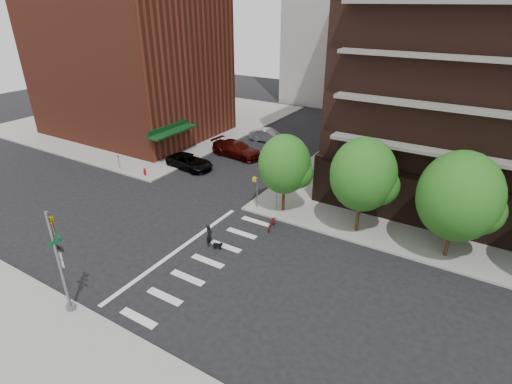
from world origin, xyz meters
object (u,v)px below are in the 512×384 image
Objects in this scene: parked_car_black at (190,162)px; parked_car_maroon at (237,149)px; fire_hydrant at (145,171)px; parked_car_silver at (269,136)px; scooter at (272,223)px; dog_walker at (209,235)px; traffic_signal at (62,271)px.

parked_car_black is 5.65m from parked_car_maroon.
fire_hydrant is at bearing 159.31° from parked_car_maroon.
parked_car_silver reaches higher than scooter.
parked_car_maroon is 3.59× the size of dog_walker.
parked_car_silver is 19.83m from scooter.
dog_walker is at bearing -26.51° from fire_hydrant.
traffic_signal reaches higher than scooter.
traffic_signal is 20.73m from parked_car_black.
parked_car_maroon is 17.27m from dog_walker.
parked_car_silver is (0.58, 6.03, -0.08)m from parked_car_maroon.
parked_car_black is 14.29m from dog_walker.
dog_walker is at bearing -132.17° from scooter.
parked_car_silver reaches higher than fire_hydrant.
scooter is (12.71, -5.85, -0.24)m from parked_car_black.
parked_car_silver is 2.87× the size of dog_walker.
parked_car_black is (-7.73, 19.13, -2.00)m from traffic_signal.
parked_car_black reaches higher than fire_hydrant.
parked_car_silver is at bearing -7.78° from parked_car_black.
traffic_signal is 1.31× the size of parked_car_silver.
traffic_signal is 3.75× the size of dog_walker.
parked_car_silver is at bearing 71.68° from fire_hydrant.
traffic_signal reaches higher than parked_car_black.
parked_car_maroon is at bearing 11.93° from dog_walker.
fire_hydrant is 0.42× the size of scooter.
parked_car_silver is 2.62× the size of scooter.
fire_hydrant is at bearing 123.26° from traffic_signal.
scooter is at bearing -7.62° from fire_hydrant.
parked_car_black is 0.88× the size of parked_car_maroon.
dog_walker is (10.16, -10.05, 0.10)m from parked_car_black.
parked_car_maroon reaches higher than dog_walker.
parked_car_black is at bearing 163.21° from parked_car_maroon.
parked_car_silver is (2.70, 11.26, 0.05)m from parked_car_black.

